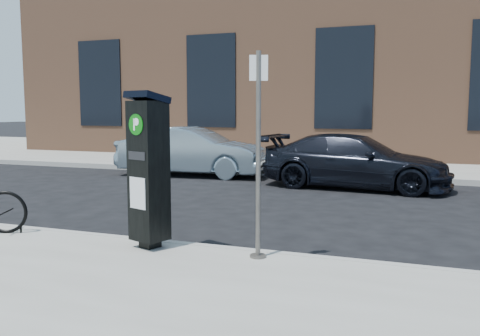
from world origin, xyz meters
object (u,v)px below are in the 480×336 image
at_px(sign_pole, 258,157).
at_px(bike_rack, 6,212).
at_px(car_silver, 192,151).
at_px(car_dark, 355,161).
at_px(parking_kiosk, 149,168).

height_order(sign_pole, bike_rack, sign_pole).
height_order(car_silver, car_dark, car_silver).
bearing_deg(sign_pole, car_dark, 70.99).
bearing_deg(parking_kiosk, car_silver, 131.16).
xyz_separation_m(sign_pole, bike_rack, (-3.78, -0.10, -0.91)).
bearing_deg(car_silver, sign_pole, -154.05).
distance_m(car_silver, car_dark, 4.83).
distance_m(sign_pole, car_dark, 6.98).
height_order(bike_rack, car_silver, car_silver).
height_order(sign_pole, car_dark, sign_pole).
bearing_deg(car_dark, sign_pole, -177.09).
bearing_deg(car_silver, bike_rack, -179.01).
bearing_deg(car_dark, parking_kiosk, 171.30).
xyz_separation_m(car_silver, car_dark, (4.77, -0.76, -0.05)).
bearing_deg(parking_kiosk, car_dark, 95.91).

